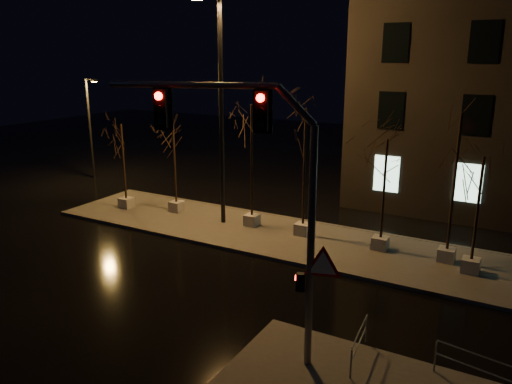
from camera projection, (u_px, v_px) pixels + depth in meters
The scene contains 14 objects.
ground at pixel (190, 284), 18.57m from camera, with size 90.00×90.00×0.00m, color black.
median at pixel (266, 233), 23.60m from camera, with size 22.00×5.00×0.15m, color #4C4A44.
tree_0 at pixel (122, 143), 26.37m from camera, with size 1.80×1.80×4.70m.
tree_1 at pixel (174, 145), 25.71m from camera, with size 1.80×1.80×4.74m.
tree_2 at pixel (252, 132), 23.27m from camera, with size 1.80×1.80×6.04m.
tree_3 at pixel (305, 138), 22.03m from camera, with size 1.80×1.80×5.98m.
tree_4 at pixel (386, 165), 20.53m from camera, with size 1.80×1.80×4.89m.
tree_5 at pixel (458, 147), 19.01m from camera, with size 1.80×1.80×6.18m.
tree_6 at pixel (481, 183), 18.30m from camera, with size 1.80×1.80×4.66m.
traffic_signal_mast at pixel (265, 187), 12.53m from camera, with size 5.89×1.79×7.46m.
streetlight_main at pixel (221, 96), 23.32m from camera, with size 2.68×0.80×10.75m.
streetlight_far at pixel (90, 124), 33.47m from camera, with size 1.31×0.47×6.74m.
guard_rail_a at pixel (478, 366), 12.41m from camera, with size 2.15×0.44×0.94m.
guard_rail_b at pixel (359, 340), 13.60m from camera, with size 0.20×1.90×0.90m.
Camera 1 is at (10.41, -13.63, 8.26)m, focal length 35.00 mm.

